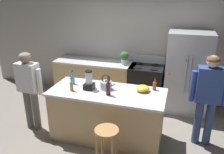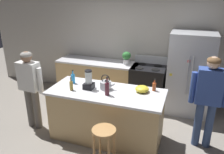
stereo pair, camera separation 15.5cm
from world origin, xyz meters
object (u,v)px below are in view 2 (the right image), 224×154
Objects in this scene: bottle_soda at (73,78)px; tea_kettle at (106,85)px; stove_range at (148,86)px; bottle_vinegar at (71,85)px; person_by_sink_right at (208,95)px; kitchen_island at (107,115)px; bar_stool at (104,138)px; bottle_wine at (107,88)px; bottle_cooking_sauce at (154,86)px; mixing_bowl at (142,89)px; potted_plant at (126,57)px; person_by_island_left at (30,83)px; blender_appliance at (89,81)px; refrigerator at (189,74)px.

tea_kettle reaches higher than bottle_soda.
stove_range is 4.73× the size of bottle_vinegar.
person_by_sink_right is at bearing 4.59° from bottle_soda.
kitchen_island is 0.55m from tea_kettle.
bar_stool is 2.08× the size of bottle_wine.
bar_stool is at bearing -118.75° from bottle_cooking_sauce.
person_by_sink_right is 6.88× the size of mixing_bowl.
bottle_wine reaches higher than mixing_bowl.
bottle_soda is 0.81× the size of bottle_wine.
potted_plant is at bearing 177.22° from stove_range.
bar_stool is 1.24m from bottle_cooking_sauce.
person_by_island_left is at bearing -171.39° from tea_kettle.
person_by_island_left is 6.56× the size of mixing_bowl.
stove_range is 4.74× the size of mixing_bowl.
bottle_vinegar is (-0.51, -1.71, -0.09)m from potted_plant.
tea_kettle is (-1.69, -0.24, 0.04)m from person_by_sink_right.
bar_stool is at bearing -52.23° from blender_appliance.
refrigerator is at bearing 60.73° from mixing_bowl.
mixing_bowl is (1.29, 0.04, -0.04)m from bottle_soda.
blender_appliance is (1.15, 0.14, 0.15)m from person_by_island_left.
potted_plant is (-0.31, 2.26, 0.60)m from bar_stool.
bar_stool is (0.22, -0.71, 0.04)m from kitchen_island.
tea_kettle is (-0.11, 0.22, -0.04)m from bottle_wine.
bottle_wine reaches higher than kitchen_island.
person_by_sink_right is 2.36m from bottle_soda.
person_by_sink_right is 5.13× the size of bottle_wine.
bottle_soda reaches higher than bar_stool.
potted_plant is 1.09× the size of tea_kettle.
refrigerator is 1.34m from bottle_cooking_sauce.
potted_plant is at bearing 66.22° from bottle_soda.
bar_stool is 2.35m from potted_plant.
bar_stool is 2.79× the size of bottle_vinegar.
kitchen_island reaches higher than bar_stool.
bottle_vinegar reaches higher than stove_range.
bottle_cooking_sauce is 0.22m from mixing_bowl.
refrigerator is 7.52× the size of mixing_bowl.
blender_appliance reaches higher than mixing_bowl.
potted_plant is at bearing 97.72° from bar_stool.
person_by_island_left is 2.35× the size of bar_stool.
tea_kettle is at bearing -171.70° from mixing_bowl.
person_by_island_left is at bearing 178.58° from bottle_vinegar.
stove_range is 3.72× the size of potted_plant.
bottle_vinegar is (-1.36, -0.45, 0.01)m from bottle_cooking_sauce.
potted_plant is at bearing 73.47° from bottle_vinegar.
stove_range is at bearing 62.98° from blender_appliance.
refrigerator is 1.15× the size of person_by_island_left.
person_by_island_left reaches higher than bottle_vinegar.
person_by_sink_right reaches higher than bottle_wine.
tea_kettle is (0.55, 0.24, -0.01)m from bottle_vinegar.
person_by_sink_right is 5.88× the size of tea_kettle.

